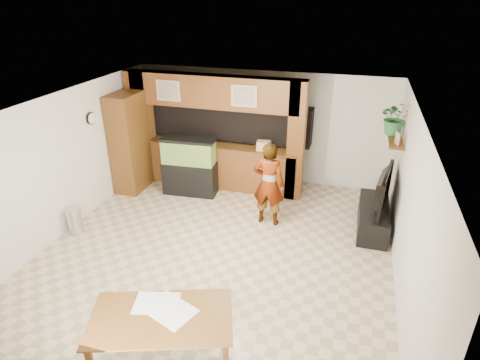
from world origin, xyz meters
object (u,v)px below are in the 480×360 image
(pantry_cabinet, at_px, (130,143))
(dining_table, at_px, (163,338))
(television, at_px, (378,189))
(person, at_px, (269,184))
(aquarium, at_px, (189,167))

(pantry_cabinet, bearing_deg, dining_table, -56.08)
(television, relative_size, person, 0.77)
(person, xyz_separation_m, dining_table, (-0.54, -3.54, -0.54))
(person, bearing_deg, television, -167.04)
(television, height_order, dining_table, television)
(television, height_order, person, person)
(television, bearing_deg, aquarium, 93.52)
(pantry_cabinet, relative_size, person, 1.31)
(pantry_cabinet, distance_m, dining_table, 5.10)
(aquarium, distance_m, dining_table, 4.53)
(pantry_cabinet, relative_size, television, 1.71)
(pantry_cabinet, xyz_separation_m, dining_table, (2.81, -4.18, -0.81))
(aquarium, distance_m, television, 4.00)
(aquarium, xyz_separation_m, dining_table, (1.43, -4.28, -0.34))
(person, bearing_deg, pantry_cabinet, -7.47)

